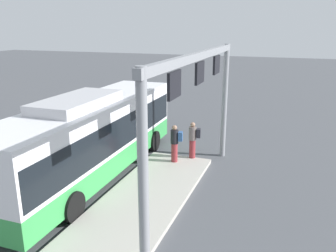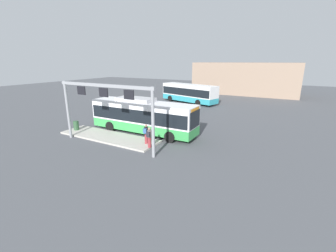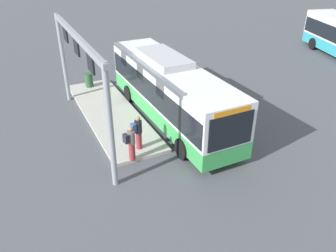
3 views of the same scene
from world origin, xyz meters
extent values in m
plane|color=#4C4F54|center=(0.00, 0.00, 0.00)|extent=(120.00, 120.00, 0.00)
cube|color=#B2ADA3|center=(-1.98, -2.81, 0.08)|extent=(10.00, 2.80, 0.16)
cube|color=green|center=(0.00, 0.00, 0.77)|extent=(10.88, 2.58, 0.85)
cube|color=white|center=(0.00, 0.00, 2.15)|extent=(10.88, 2.58, 1.90)
cube|color=black|center=(0.00, 0.00, 1.95)|extent=(10.66, 2.62, 1.20)
cube|color=black|center=(5.45, 0.04, 2.05)|extent=(0.06, 2.13, 1.50)
cube|color=#B7B7BC|center=(-0.81, -0.01, 3.28)|extent=(3.81, 1.78, 0.36)
cube|color=orange|center=(5.38, 0.04, 2.90)|extent=(0.13, 1.75, 0.28)
cylinder|color=black|center=(3.62, 1.23, 0.50)|extent=(1.00, 0.31, 1.00)
cylinder|color=black|center=(3.64, -1.17, 0.50)|extent=(1.00, 0.31, 1.00)
cylinder|color=black|center=(-3.24, 1.18, 0.50)|extent=(1.00, 0.31, 1.00)
cylinder|color=black|center=(-3.22, -1.22, 0.50)|extent=(1.00, 0.31, 1.00)
cube|color=teal|center=(-2.94, 17.63, 0.77)|extent=(10.47, 5.19, 0.85)
cube|color=white|center=(-2.94, 17.63, 2.15)|extent=(10.47, 5.19, 1.90)
cube|color=black|center=(-2.94, 17.63, 1.95)|extent=(10.29, 5.17, 1.20)
cylinder|color=black|center=(-6.43, 17.37, 0.50)|extent=(1.04, 0.56, 1.00)
cylinder|color=black|center=(-5.77, 19.68, 0.50)|extent=(1.04, 0.56, 1.00)
cylinder|color=black|center=(-0.49, 15.68, 0.50)|extent=(1.04, 0.56, 1.00)
cylinder|color=black|center=(0.17, 17.99, 0.50)|extent=(1.04, 0.56, 1.00)
cylinder|color=maroon|center=(2.97, -3.34, 0.58)|extent=(0.33, 0.33, 0.85)
cylinder|color=slate|center=(2.97, -3.34, 1.31)|extent=(0.40, 0.40, 0.60)
sphere|color=#9E755B|center=(2.97, -3.34, 1.72)|extent=(0.22, 0.22, 0.22)
cube|color=#26262D|center=(3.02, -3.59, 1.34)|extent=(0.31, 0.23, 0.40)
cylinder|color=maroon|center=(2.24, -2.72, 0.58)|extent=(0.33, 0.33, 0.85)
cylinder|color=black|center=(2.24, -2.72, 1.31)|extent=(0.40, 0.40, 0.60)
sphere|color=#9E755B|center=(2.24, -2.72, 1.72)|extent=(0.22, 0.22, 0.22)
cube|color=#335993|center=(2.29, -2.98, 1.34)|extent=(0.31, 0.23, 0.40)
cylinder|color=gray|center=(-5.06, -4.50, 2.60)|extent=(0.24, 0.24, 5.20)
cylinder|color=gray|center=(4.09, -4.50, 2.60)|extent=(0.24, 0.24, 5.20)
cube|color=gray|center=(-0.49, -4.50, 5.05)|extent=(9.55, 0.20, 0.24)
cube|color=black|center=(-3.00, -4.50, 4.50)|extent=(0.90, 0.08, 0.70)
cube|color=black|center=(-0.49, -4.50, 4.50)|extent=(0.90, 0.08, 0.70)
cube|color=black|center=(2.03, -4.50, 4.50)|extent=(0.90, 0.08, 0.70)
cube|color=gray|center=(3.00, 33.61, 3.28)|extent=(21.28, 8.00, 6.56)
cylinder|color=#2D5133|center=(-6.20, -2.92, 0.61)|extent=(0.52, 0.52, 0.90)
camera|label=1|loc=(-11.36, -7.35, 5.96)|focal=37.14mm
camera|label=2|loc=(12.58, -17.51, 6.88)|focal=24.13mm
camera|label=3|loc=(14.93, -7.35, 8.88)|focal=36.31mm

